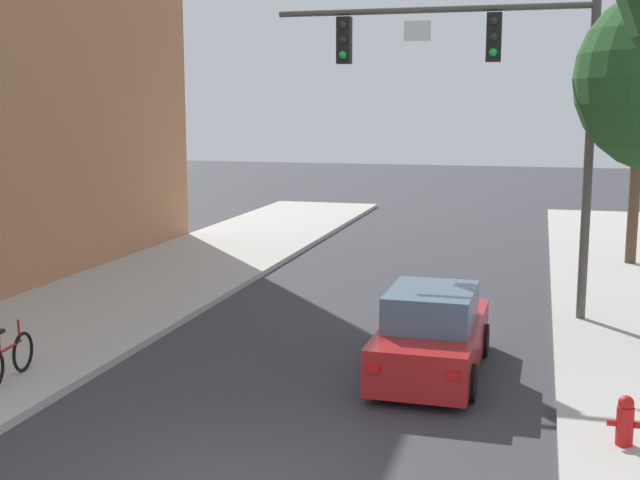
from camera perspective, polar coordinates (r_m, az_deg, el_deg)
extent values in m
cylinder|color=#514C47|center=(18.82, 18.18, 5.96)|extent=(0.20, 0.20, 7.50)
cylinder|color=#514C47|center=(19.06, 7.68, 15.56)|extent=(7.02, 0.14, 0.14)
cube|color=black|center=(18.86, 11.99, 13.60)|extent=(0.32, 0.28, 1.05)
sphere|color=#2D2823|center=(18.74, 12.00, 14.65)|extent=(0.18, 0.18, 0.18)
sphere|color=#2D2823|center=(18.72, 11.96, 13.64)|extent=(0.18, 0.18, 0.18)
sphere|color=green|center=(18.69, 11.93, 12.63)|extent=(0.18, 0.18, 0.18)
cube|color=black|center=(19.36, 1.70, 13.68)|extent=(0.32, 0.28, 1.05)
sphere|color=#2D2823|center=(19.24, 1.59, 14.69)|extent=(0.18, 0.18, 0.18)
sphere|color=#2D2823|center=(19.21, 1.59, 13.71)|extent=(0.18, 0.18, 0.18)
sphere|color=green|center=(19.19, 1.58, 12.73)|extent=(0.18, 0.18, 0.18)
cube|color=white|center=(19.03, 6.78, 14.22)|extent=(0.60, 0.03, 0.44)
cube|color=#B21E1E|center=(15.23, 7.78, -7.11)|extent=(1.76, 4.22, 0.80)
cube|color=slate|center=(14.90, 7.76, -4.61)|extent=(1.53, 2.02, 0.64)
cylinder|color=black|center=(16.65, 5.64, -6.50)|extent=(0.23, 0.64, 0.64)
cylinder|color=black|center=(16.46, 11.22, -6.83)|extent=(0.23, 0.64, 0.64)
cylinder|color=black|center=(14.21, 3.73, -9.26)|extent=(0.23, 0.64, 0.64)
cylinder|color=black|center=(13.98, 10.31, -9.71)|extent=(0.23, 0.64, 0.64)
cube|color=red|center=(13.30, 3.72, -8.93)|extent=(0.20, 0.04, 0.14)
cube|color=red|center=(13.11, 9.24, -9.31)|extent=(0.20, 0.04, 0.14)
torus|color=black|center=(15.67, -19.93, -7.31)|extent=(0.16, 0.72, 0.72)
cylinder|color=maroon|center=(15.17, -20.87, -7.05)|extent=(0.18, 0.94, 0.05)
cylinder|color=maroon|center=(15.47, -20.19, -5.92)|extent=(0.04, 0.04, 0.40)
cylinder|color=red|center=(12.48, 20.40, -12.01)|extent=(0.24, 0.24, 0.55)
sphere|color=red|center=(12.36, 20.49, -10.56)|extent=(0.22, 0.22, 0.22)
cylinder|color=red|center=(12.45, 19.57, -11.88)|extent=(0.12, 0.09, 0.09)
cylinder|color=red|center=(12.49, 21.25, -11.91)|extent=(0.12, 0.09, 0.09)
cylinder|color=brown|center=(26.31, 20.99, 3.11)|extent=(0.32, 0.32, 4.30)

